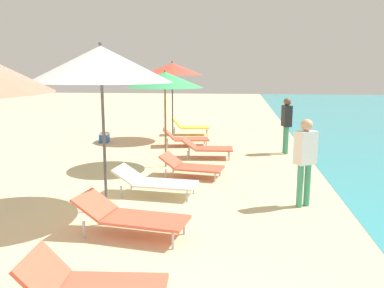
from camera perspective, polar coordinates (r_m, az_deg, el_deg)
name	(u,v)px	position (r m, az deg, el deg)	size (l,w,h in m)	color
lounger_nearest_shoreside	(92,286)	(4.19, -14.23, -19.13)	(1.41, 0.76, 0.63)	#D8593F
umbrella_second	(101,64)	(6.67, -12.97, 11.09)	(2.32, 2.32, 2.82)	#4C4C51
lounger_second_shoreside	(155,181)	(7.68, -5.39, -5.35)	(1.63, 0.78, 0.54)	white
lounger_second_inland	(130,215)	(5.88, -8.86, -10.11)	(1.70, 0.85, 0.58)	#D8593F
umbrella_third	(165,80)	(9.74, -3.93, 9.18)	(1.88, 1.88, 2.41)	olive
lounger_third_shoreside	(207,147)	(10.92, 2.12, -0.49)	(1.42, 0.75, 0.55)	#D8593F
lounger_third_inland	(191,166)	(8.96, -0.14, -3.15)	(1.47, 0.84, 0.51)	#D8593F
umbrella_farthest	(172,69)	(13.69, -2.87, 10.72)	(2.10, 2.10, 2.70)	#4C4C51
lounger_farthest_shoreside	(189,126)	(14.91, -0.39, 2.59)	(1.50, 0.81, 0.67)	yellow
lounger_farthest_inland	(185,138)	(12.66, -1.05, 0.92)	(1.56, 0.95, 0.57)	#D8593F
person_walking_near	(305,155)	(7.15, 15.98, -1.47)	(0.42, 0.38, 1.56)	#3F9972
person_walking_mid	(287,120)	(11.73, 13.44, 3.35)	(0.29, 0.40, 1.62)	#3F9972
cooler_box	(104,138)	(13.64, -12.49, 0.91)	(0.34, 0.46, 0.33)	#2659B2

